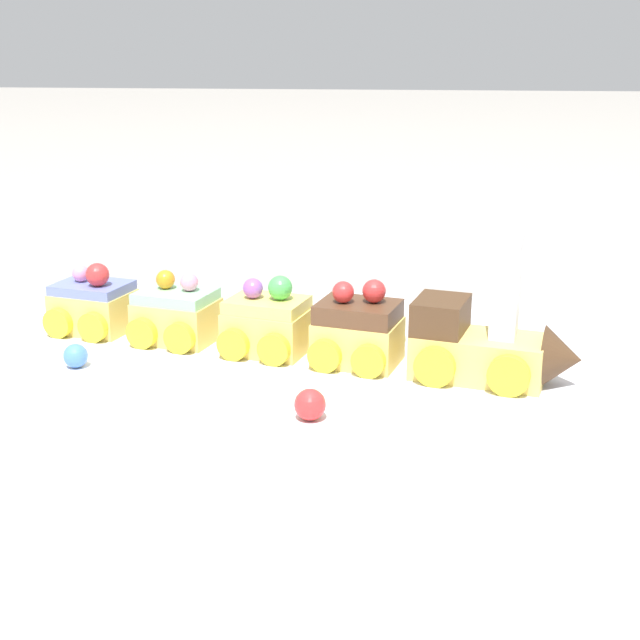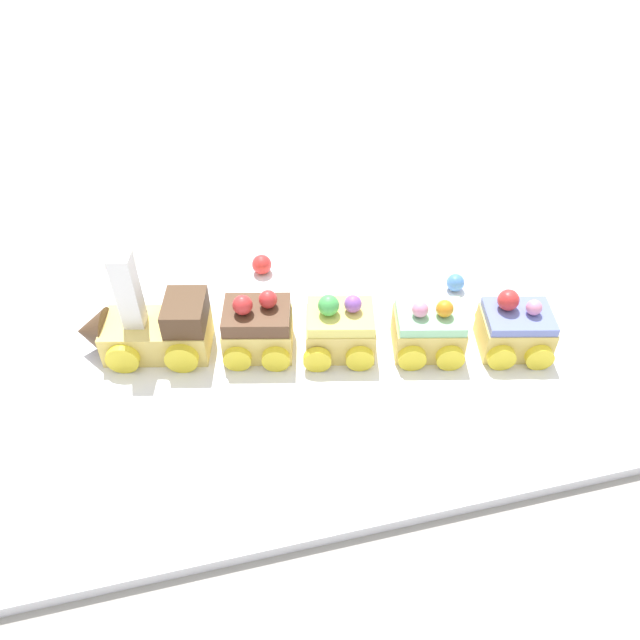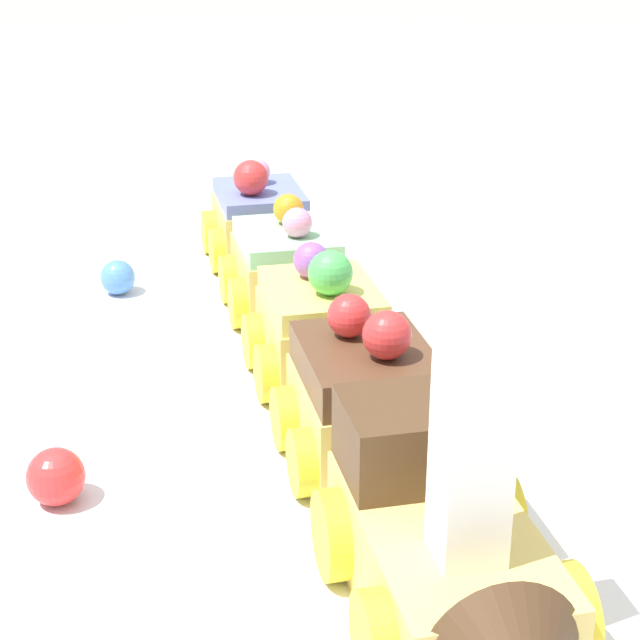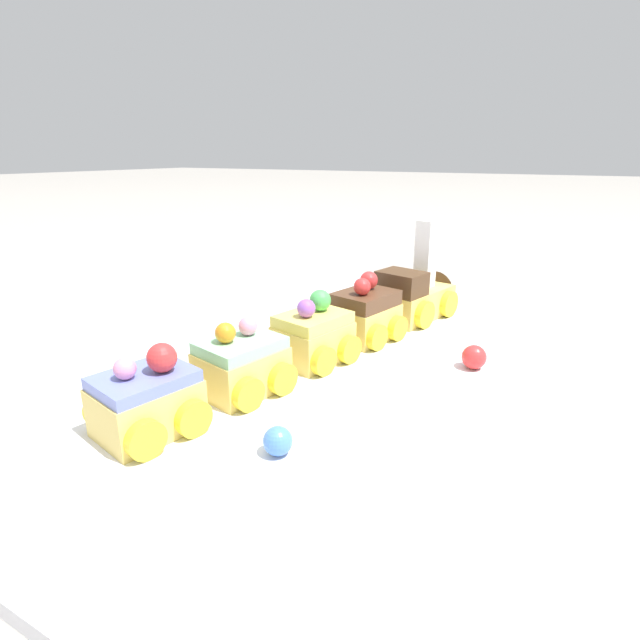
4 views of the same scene
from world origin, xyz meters
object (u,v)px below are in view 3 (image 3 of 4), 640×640
Objects in this scene: cake_train_locomotive at (454,557)px; gumball_red at (56,477)px; cake_car_chocolate at (365,404)px; cake_car_lemon at (322,330)px; cake_car_blueberry at (260,223)px; gumball_blue at (118,277)px; cake_car_mint at (287,271)px.

cake_train_locomotive reaches higher than gumball_red.
cake_car_chocolate is (-0.11, 0.02, -0.00)m from cake_train_locomotive.
cake_car_lemon is 0.18m from cake_car_blueberry.
cake_car_lemon is (-0.08, 0.02, -0.00)m from cake_car_chocolate.
gumball_blue is (-0.15, -0.06, -0.01)m from cake_car_lemon.
cake_train_locomotive reaches higher than cake_car_blueberry.
cake_car_lemon reaches higher than cake_car_mint.
cake_car_chocolate is at bearing 10.08° from gumball_blue.
cake_car_chocolate reaches higher than gumball_blue.
cake_car_chocolate reaches higher than cake_car_blueberry.
gumball_blue is at bearing -65.10° from cake_car_blueberry.
cake_car_blueberry is (-0.26, 0.06, -0.00)m from cake_car_chocolate.
cake_car_blueberry is at bearing -179.91° from cake_car_chocolate.
cake_car_chocolate reaches higher than cake_car_mint.
cake_train_locomotive is 0.34m from gumball_blue.
cake_train_locomotive is 6.86× the size of gumball_blue.
cake_train_locomotive is 1.71× the size of cake_car_chocolate.
cake_car_mint is 1.00× the size of cake_car_blueberry.
cake_car_blueberry reaches higher than cake_car_mint.
cake_train_locomotive is 1.71× the size of cake_car_lemon.
gumball_red is (0.21, -0.08, 0.00)m from gumball_blue.
cake_car_blueberry is at bearing 141.69° from gumball_red.
cake_car_chocolate is 1.00× the size of cake_car_lemon.
cake_train_locomotive reaches higher than cake_car_chocolate.
cake_train_locomotive reaches higher than cake_car_lemon.
cake_car_chocolate reaches higher than cake_car_lemon.
cake_car_lemon is 3.55× the size of gumball_red.
cake_car_mint is 0.09m from cake_car_blueberry.
cake_car_lemon reaches higher than gumball_blue.
gumball_blue is (-0.34, -0.02, -0.02)m from cake_train_locomotive.
gumball_blue is at bearing -145.62° from cake_car_lemon.
cake_car_mint is at bearing 50.98° from gumball_blue.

